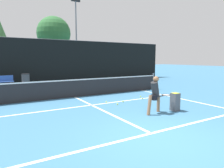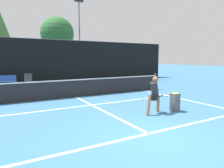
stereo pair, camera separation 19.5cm
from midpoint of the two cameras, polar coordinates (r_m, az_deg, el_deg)
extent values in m
plane|color=teal|center=(5.43, 14.21, -14.97)|extent=(100.00, 100.00, 0.00)
cube|color=white|center=(5.70, 11.38, -13.74)|extent=(11.00, 0.10, 0.01)
cube|color=white|center=(8.88, -5.19, -5.98)|extent=(8.25, 0.10, 0.01)
cube|color=white|center=(8.11, -2.67, -7.24)|extent=(0.10, 6.03, 0.01)
cube|color=white|center=(10.85, 19.23, -3.93)|extent=(0.10, 7.03, 0.01)
cylinder|color=slate|center=(13.57, 12.60, 0.75)|extent=(0.09, 0.09, 1.07)
cube|color=#232326|center=(10.75, -9.87, -1.18)|extent=(11.00, 0.02, 0.95)
cube|color=white|center=(10.70, -9.92, 1.18)|extent=(11.00, 0.03, 0.06)
cube|color=black|center=(17.34, -17.62, 6.14)|extent=(24.00, 0.06, 3.59)
cylinder|color=slate|center=(17.41, -17.86, 12.12)|extent=(24.00, 0.04, 0.04)
cylinder|color=#8C6042|center=(7.89, 13.69, -5.51)|extent=(0.12, 0.12, 0.63)
cylinder|color=#8C6042|center=(7.37, 11.18, -5.98)|extent=(0.26, 0.18, 0.74)
cylinder|color=black|center=(7.56, 12.49, -3.80)|extent=(0.25, 0.25, 0.19)
cylinder|color=#262628|center=(7.56, 12.79, -1.58)|extent=(0.41, 0.30, 0.64)
sphere|color=#8C6042|center=(7.55, 13.04, 1.34)|extent=(0.21, 0.21, 0.21)
cylinder|color=#262628|center=(7.61, 14.65, -3.41)|extent=(0.30, 0.11, 0.03)
torus|color=#262628|center=(7.88, 15.79, -3.09)|extent=(0.42, 0.42, 0.02)
cylinder|color=beige|center=(7.88, 15.79, -3.09)|extent=(0.32, 0.32, 0.01)
sphere|color=#D1E033|center=(9.42, 3.83, -5.01)|extent=(0.07, 0.07, 0.07)
sphere|color=#D1E033|center=(10.24, 9.43, -4.10)|extent=(0.07, 0.07, 0.07)
sphere|color=#D1E033|center=(9.30, -1.00, -5.16)|extent=(0.07, 0.07, 0.07)
sphere|color=#D1E033|center=(10.71, 8.95, -3.59)|extent=(0.07, 0.07, 0.07)
sphere|color=#D1E033|center=(8.88, 2.22, -5.76)|extent=(0.07, 0.07, 0.07)
cube|color=#4C4C51|center=(8.17, 18.20, -4.99)|extent=(0.28, 0.28, 0.70)
cube|color=#D1E033|center=(8.11, 18.29, -2.71)|extent=(0.25, 0.25, 0.06)
cube|color=#2D519E|center=(15.72, -28.41, 0.57)|extent=(1.74, 0.44, 0.04)
cube|color=#2D519E|center=(15.88, -28.50, 1.38)|extent=(1.73, 0.12, 0.42)
cube|color=#333338|center=(15.80, -25.87, -0.06)|extent=(0.06, 0.32, 0.44)
cylinder|color=#3F3F42|center=(15.77, -22.44, 0.95)|extent=(0.53, 0.53, 0.90)
cylinder|color=black|center=(15.73, -22.52, 2.66)|extent=(0.56, 0.56, 0.04)
cube|color=black|center=(21.37, -20.77, 2.50)|extent=(1.89, 4.32, 0.87)
cube|color=#1E2328|center=(21.12, -20.77, 4.43)|extent=(1.59, 2.59, 0.58)
cylinder|color=black|center=(22.88, -19.16, 2.51)|extent=(0.18, 0.60, 0.60)
cylinder|color=black|center=(20.17, -17.78, 1.98)|extent=(0.18, 0.60, 0.60)
cylinder|color=slate|center=(25.35, -9.03, 12.54)|extent=(0.16, 0.16, 8.81)
cube|color=#262628|center=(26.18, -9.24, 22.58)|extent=(1.10, 0.24, 0.36)
cylinder|color=brown|center=(26.36, -14.92, 6.66)|extent=(0.28, 0.28, 3.73)
sphere|color=#2D6633|center=(26.55, -15.16, 13.80)|extent=(4.11, 4.11, 4.11)
cube|color=beige|center=(36.24, -23.82, 7.41)|extent=(36.00, 2.40, 5.03)
camera|label=1|loc=(0.10, -89.35, 0.08)|focal=32.00mm
camera|label=2|loc=(0.10, 90.65, -0.08)|focal=32.00mm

